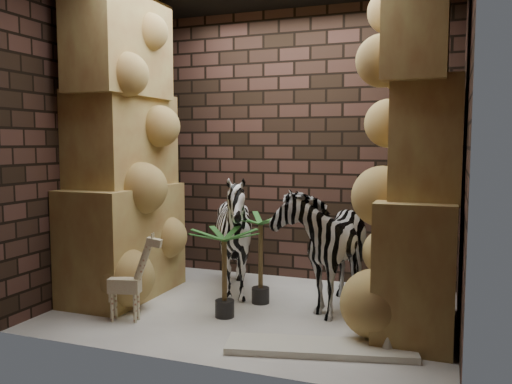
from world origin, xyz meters
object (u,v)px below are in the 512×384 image
at_px(surfboard, 320,348).
at_px(zebra_right, 326,234).
at_px(giraffe_toy, 124,276).
at_px(palm_back, 224,273).
at_px(zebra_left, 235,241).
at_px(palm_front, 261,258).

bearing_deg(surfboard, zebra_right, 87.66).
xyz_separation_m(giraffe_toy, palm_back, (0.76, 0.39, -0.00)).
bearing_deg(zebra_right, giraffe_toy, -140.66).
relative_size(zebra_left, giraffe_toy, 1.55).
bearing_deg(giraffe_toy, palm_back, 13.69).
bearing_deg(giraffe_toy, surfboard, -15.50).
bearing_deg(palm_front, zebra_right, 15.64).
bearing_deg(palm_back, giraffe_toy, -152.70).
bearing_deg(surfboard, palm_back, 141.81).
bearing_deg(palm_back, zebra_right, 41.00).
relative_size(zebra_right, surfboard, 0.97).
xyz_separation_m(giraffe_toy, palm_front, (0.92, 0.88, 0.04)).
distance_m(zebra_left, giraffe_toy, 1.19).
relative_size(zebra_left, palm_front, 1.41).
height_order(zebra_left, palm_back, zebra_left).
bearing_deg(surfboard, giraffe_toy, 164.90).
xyz_separation_m(palm_front, surfboard, (0.81, -0.94, -0.41)).
height_order(giraffe_toy, palm_back, same).
distance_m(giraffe_toy, palm_back, 0.86).
bearing_deg(palm_front, giraffe_toy, -136.25).
relative_size(zebra_left, palm_back, 1.55).
distance_m(zebra_right, giraffe_toy, 1.87).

